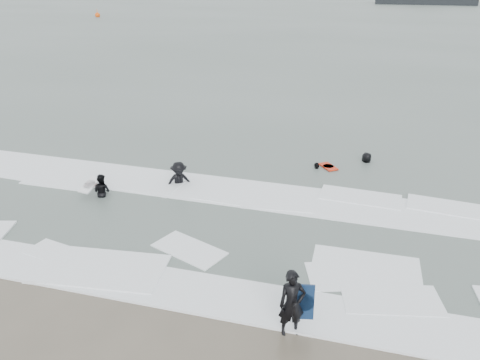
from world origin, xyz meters
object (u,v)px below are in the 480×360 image
(surfer_breaker, at_px, (179,185))
(surfer_right_near, at_px, (317,169))
(surfer_wading, at_px, (103,196))
(buoy, at_px, (98,15))
(surfer_right_far, at_px, (366,163))
(vessel_horizon, at_px, (425,0))
(surfer_centre, at_px, (290,332))

(surfer_breaker, bearing_deg, surfer_right_near, -3.89)
(surfer_wading, distance_m, buoy, 85.35)
(surfer_breaker, xyz_separation_m, surfer_right_far, (7.58, 4.94, 0.00))
(surfer_breaker, relative_size, surfer_right_far, 1.16)
(buoy, relative_size, vessel_horizon, 0.06)
(surfer_wading, bearing_deg, surfer_centre, 152.82)
(surfer_right_far, height_order, buoy, buoy)
(surfer_breaker, distance_m, surfer_right_near, 6.42)
(surfer_centre, relative_size, surfer_right_far, 1.11)
(surfer_wading, xyz_separation_m, buoy, (-45.32, 72.32, 0.42))
(buoy, distance_m, vessel_horizon, 88.95)
(surfer_centre, bearing_deg, surfer_right_near, 69.14)
(surfer_wading, distance_m, vessel_horizon, 133.86)
(surfer_wading, relative_size, surfer_right_far, 0.92)
(surfer_right_far, bearing_deg, surfer_centre, 42.74)
(surfer_breaker, height_order, surfer_right_near, surfer_breaker)
(surfer_right_near, bearing_deg, surfer_right_far, 154.26)
(surfer_right_near, height_order, vessel_horizon, vessel_horizon)
(surfer_breaker, xyz_separation_m, buoy, (-47.90, 70.45, 0.42))
(surfer_centre, bearing_deg, surfer_breaker, 104.62)
(buoy, height_order, vessel_horizon, vessel_horizon)
(surfer_centre, bearing_deg, vessel_horizon, 59.98)
(surfer_right_near, relative_size, buoy, 0.90)
(surfer_right_near, distance_m, vessel_horizon, 127.59)
(surfer_breaker, distance_m, vessel_horizon, 131.64)
(surfer_centre, relative_size, surfer_wading, 1.21)
(surfer_centre, distance_m, surfer_breaker, 9.75)
(surfer_wading, height_order, surfer_breaker, surfer_breaker)
(buoy, bearing_deg, surfer_breaker, -55.78)
(surfer_centre, distance_m, surfer_right_near, 10.96)
(surfer_right_far, bearing_deg, surfer_breaker, -8.06)
(surfer_right_near, relative_size, surfer_right_far, 0.90)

